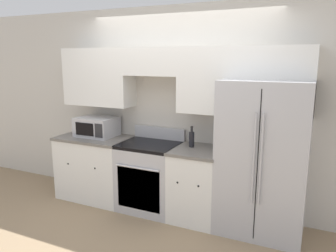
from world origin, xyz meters
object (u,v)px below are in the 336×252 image
microwave (97,127)px  bottle (192,139)px  oven_range (150,176)px  refrigerator (263,158)px

microwave → bottle: (1.40, 0.01, -0.03)m
oven_range → bottle: 0.77m
oven_range → microwave: 1.03m
bottle → oven_range: bearing=-172.6°
refrigerator → bottle: refrigerator is taller
microwave → bottle: microwave is taller
refrigerator → microwave: refrigerator is taller
microwave → bottle: size_ratio=2.04×
microwave → bottle: bearing=0.6°
oven_range → bottle: (0.54, 0.07, 0.54)m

